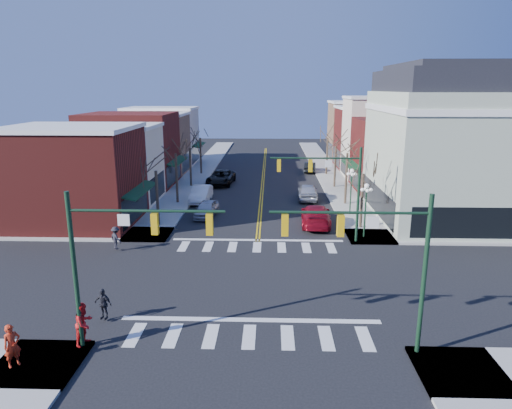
# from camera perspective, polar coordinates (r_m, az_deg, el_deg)

# --- Properties ---
(ground) EXTENTS (160.00, 160.00, 0.00)m
(ground) POSITION_cam_1_polar(r_m,az_deg,el_deg) (27.74, -0.26, -9.68)
(ground) COLOR black
(ground) RESTS_ON ground
(sidewalk_left) EXTENTS (3.50, 70.00, 0.15)m
(sidewalk_left) POSITION_cam_1_polar(r_m,az_deg,el_deg) (47.68, -9.93, 0.53)
(sidewalk_left) COLOR #9E9B93
(sidewalk_left) RESTS_ON ground
(sidewalk_right) EXTENTS (3.50, 70.00, 0.15)m
(sidewalk_right) POSITION_cam_1_polar(r_m,az_deg,el_deg) (47.33, 11.29, 0.36)
(sidewalk_right) COLOR #9E9B93
(sidewalk_right) RESTS_ON ground
(bldg_left_brick_a) EXTENTS (10.00, 8.50, 8.00)m
(bldg_left_brick_a) POSITION_cam_1_polar(r_m,az_deg,el_deg) (41.20, -21.74, 3.13)
(bldg_left_brick_a) COLOR maroon
(bldg_left_brick_a) RESTS_ON ground
(bldg_left_stucco_a) EXTENTS (10.00, 7.00, 7.50)m
(bldg_left_stucco_a) POSITION_cam_1_polar(r_m,az_deg,el_deg) (48.33, -18.13, 4.66)
(bldg_left_stucco_a) COLOR beige
(bldg_left_stucco_a) RESTS_ON ground
(bldg_left_brick_b) EXTENTS (10.00, 9.00, 8.50)m
(bldg_left_brick_b) POSITION_cam_1_polar(r_m,az_deg,el_deg) (55.76, -15.42, 6.59)
(bldg_left_brick_b) COLOR maroon
(bldg_left_brick_b) RESTS_ON ground
(bldg_left_tan) EXTENTS (10.00, 7.50, 7.80)m
(bldg_left_tan) POSITION_cam_1_polar(r_m,az_deg,el_deg) (63.67, -13.24, 7.31)
(bldg_left_tan) COLOR #9C7556
(bldg_left_tan) RESTS_ON ground
(bldg_left_stucco_b) EXTENTS (10.00, 8.00, 8.20)m
(bldg_left_stucco_b) POSITION_cam_1_polar(r_m,az_deg,el_deg) (71.11, -11.65, 8.26)
(bldg_left_stucco_b) COLOR beige
(bldg_left_stucco_b) RESTS_ON ground
(bldg_right_brick_a) EXTENTS (10.00, 8.50, 8.00)m
(bldg_right_brick_a) POSITION_cam_1_polar(r_m,az_deg,el_deg) (53.60, 17.69, 5.86)
(bldg_right_brick_a) COLOR maroon
(bldg_right_brick_a) RESTS_ON ground
(bldg_right_stucco) EXTENTS (10.00, 7.00, 10.00)m
(bldg_right_stucco) POSITION_cam_1_polar(r_m,az_deg,el_deg) (60.91, 15.82, 7.89)
(bldg_right_stucco) COLOR beige
(bldg_right_stucco) RESTS_ON ground
(bldg_right_brick_b) EXTENTS (10.00, 8.00, 8.50)m
(bldg_right_brick_b) POSITION_cam_1_polar(r_m,az_deg,el_deg) (68.26, 14.30, 8.00)
(bldg_right_brick_b) COLOR maroon
(bldg_right_brick_b) RESTS_ON ground
(bldg_right_tan) EXTENTS (10.00, 8.00, 9.00)m
(bldg_right_tan) POSITION_cam_1_polar(r_m,az_deg,el_deg) (76.03, 13.04, 8.87)
(bldg_right_tan) COLOR #9C7556
(bldg_right_tan) RESTS_ON ground
(victorian_corner) EXTENTS (12.25, 14.25, 13.30)m
(victorian_corner) POSITION_cam_1_polar(r_m,az_deg,el_deg) (43.00, 23.24, 7.01)
(victorian_corner) COLOR #A7B29A
(victorian_corner) RESTS_ON ground
(traffic_mast_near_left) EXTENTS (6.60, 0.28, 7.20)m
(traffic_mast_near_left) POSITION_cam_1_polar(r_m,az_deg,el_deg) (20.16, -17.11, -5.38)
(traffic_mast_near_left) COLOR #14331E
(traffic_mast_near_left) RESTS_ON ground
(traffic_mast_near_right) EXTENTS (6.60, 0.28, 7.20)m
(traffic_mast_near_right) POSITION_cam_1_polar(r_m,az_deg,el_deg) (19.63, 15.38, -5.79)
(traffic_mast_near_right) COLOR #14331E
(traffic_mast_near_right) RESTS_ON ground
(traffic_mast_far_right) EXTENTS (6.60, 0.28, 7.20)m
(traffic_mast_far_right) POSITION_cam_1_polar(r_m,az_deg,el_deg) (33.69, 9.68, 2.88)
(traffic_mast_far_right) COLOR #14331E
(traffic_mast_far_right) RESTS_ON ground
(lamppost_corner) EXTENTS (0.36, 0.36, 4.33)m
(lamppost_corner) POSITION_cam_1_polar(r_m,az_deg,el_deg) (35.57, 13.57, 0.40)
(lamppost_corner) COLOR #14331E
(lamppost_corner) RESTS_ON ground
(lamppost_midblock) EXTENTS (0.36, 0.36, 4.33)m
(lamppost_midblock) POSITION_cam_1_polar(r_m,az_deg,el_deg) (41.80, 11.82, 2.55)
(lamppost_midblock) COLOR #14331E
(lamppost_midblock) RESTS_ON ground
(tree_left_a) EXTENTS (0.24, 0.24, 4.76)m
(tree_left_a) POSITION_cam_1_polar(r_m,az_deg,el_deg) (38.54, -12.23, 0.65)
(tree_left_a) COLOR #382B21
(tree_left_a) RESTS_ON ground
(tree_left_b) EXTENTS (0.24, 0.24, 5.04)m
(tree_left_b) POSITION_cam_1_polar(r_m,az_deg,el_deg) (46.13, -9.88, 3.18)
(tree_left_b) COLOR #382B21
(tree_left_b) RESTS_ON ground
(tree_left_c) EXTENTS (0.24, 0.24, 4.55)m
(tree_left_c) POSITION_cam_1_polar(r_m,az_deg,el_deg) (53.90, -8.18, 4.58)
(tree_left_c) COLOR #382B21
(tree_left_c) RESTS_ON ground
(tree_left_d) EXTENTS (0.24, 0.24, 4.90)m
(tree_left_d) POSITION_cam_1_polar(r_m,az_deg,el_deg) (61.67, -6.92, 6.01)
(tree_left_d) COLOR #382B21
(tree_left_d) RESTS_ON ground
(tree_right_a) EXTENTS (0.24, 0.24, 4.62)m
(tree_right_a) POSITION_cam_1_polar(r_m,az_deg,el_deg) (38.14, 13.07, 0.35)
(tree_right_a) COLOR #382B21
(tree_right_a) RESTS_ON ground
(tree_right_b) EXTENTS (0.24, 0.24, 5.18)m
(tree_right_b) POSITION_cam_1_polar(r_m,az_deg,el_deg) (45.77, 11.21, 3.12)
(tree_right_b) COLOR #382B21
(tree_right_b) RESTS_ON ground
(tree_right_c) EXTENTS (0.24, 0.24, 4.83)m
(tree_right_c) POSITION_cam_1_polar(r_m,az_deg,el_deg) (53.58, 9.86, 4.61)
(tree_right_c) COLOR #382B21
(tree_right_c) RESTS_ON ground
(tree_right_d) EXTENTS (0.24, 0.24, 4.97)m
(tree_right_d) POSITION_cam_1_polar(r_m,az_deg,el_deg) (61.41, 8.85, 5.94)
(tree_right_d) COLOR #382B21
(tree_right_d) RESTS_ON ground
(car_left_near) EXTENTS (2.08, 4.40, 1.46)m
(car_left_near) POSITION_cam_1_polar(r_m,az_deg,el_deg) (41.36, -6.21, -0.53)
(car_left_near) COLOR #B3B4B8
(car_left_near) RESTS_ON ground
(car_left_mid) EXTENTS (1.86, 5.00, 1.63)m
(car_left_mid) POSITION_cam_1_polar(r_m,az_deg,el_deg) (46.78, -6.89, 1.31)
(car_left_mid) COLOR white
(car_left_mid) RESTS_ON ground
(car_left_far) EXTENTS (3.32, 6.25, 1.67)m
(car_left_far) POSITION_cam_1_polar(r_m,az_deg,el_deg) (55.13, -4.40, 3.38)
(car_left_far) COLOR black
(car_left_far) RESTS_ON ground
(car_right_near) EXTENTS (2.73, 6.03, 1.71)m
(car_right_near) POSITION_cam_1_polar(r_m,az_deg,el_deg) (38.89, 7.48, -1.34)
(car_right_near) COLOR maroon
(car_right_near) RESTS_ON ground
(car_right_mid) EXTENTS (2.20, 5.05, 1.70)m
(car_right_mid) POSITION_cam_1_polar(r_m,az_deg,el_deg) (47.65, 6.49, 1.60)
(car_right_mid) COLOR silver
(car_right_mid) RESTS_ON ground
(car_right_far) EXTENTS (1.98, 4.35, 1.38)m
(car_right_far) POSITION_cam_1_polar(r_m,az_deg,el_deg) (63.52, 6.78, 4.65)
(car_right_far) COLOR black
(car_right_far) RESTS_ON ground
(pedestrian_red_a) EXTENTS (0.77, 0.80, 1.84)m
(pedestrian_red_a) POSITION_cam_1_polar(r_m,az_deg,el_deg) (21.94, -28.18, -15.28)
(pedestrian_red_a) COLOR #AF2812
(pedestrian_red_a) RESTS_ON sidewalk_left
(pedestrian_red_b) EXTENTS (1.02, 1.15, 1.98)m
(pedestrian_red_b) POSITION_cam_1_polar(r_m,az_deg,el_deg) (22.30, -20.69, -13.74)
(pedestrian_red_b) COLOR red
(pedestrian_red_b) RESTS_ON sidewalk_left
(pedestrian_dark_a) EXTENTS (1.00, 0.62, 1.59)m
(pedestrian_dark_a) POSITION_cam_1_polar(r_m,az_deg,el_deg) (24.29, -18.58, -11.67)
(pedestrian_dark_a) COLOR black
(pedestrian_dark_a) RESTS_ON sidewalk_left
(pedestrian_dark_b) EXTENTS (1.21, 1.16, 1.65)m
(pedestrian_dark_b) POSITION_cam_1_polar(r_m,az_deg,el_deg) (33.92, -17.11, -4.01)
(pedestrian_dark_b) COLOR black
(pedestrian_dark_b) RESTS_ON sidewalk_left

